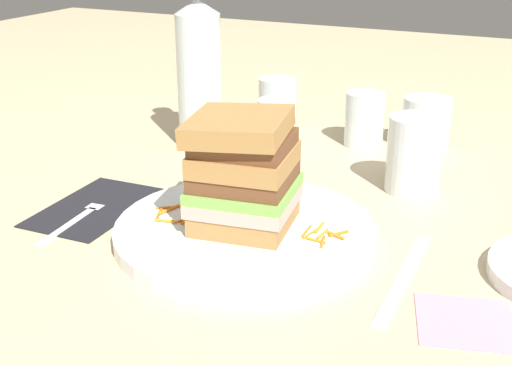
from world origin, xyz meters
TOP-DOWN VIEW (x-y plane):
  - ground_plane at (0.00, 0.00)m, footprint 3.00×3.00m
  - main_plate at (-0.02, 0.01)m, footprint 0.30×0.30m
  - sandwich at (-0.02, 0.01)m, footprint 0.13×0.12m
  - carrot_shred_0 at (-0.12, -0.01)m, footprint 0.01×0.03m
  - carrot_shred_1 at (-0.09, -0.01)m, footprint 0.00×0.03m
  - carrot_shred_2 at (-0.09, 0.00)m, footprint 0.02×0.01m
  - carrot_shred_3 at (-0.12, 0.01)m, footprint 0.03×0.02m
  - carrot_shred_4 at (-0.09, -0.02)m, footprint 0.01×0.02m
  - carrot_shred_5 at (-0.12, -0.00)m, footprint 0.01×0.03m
  - carrot_shred_6 at (-0.10, -0.03)m, footprint 0.03×0.01m
  - carrot_shred_7 at (-0.09, 0.01)m, footprint 0.01×0.03m
  - carrot_shred_8 at (0.07, -0.00)m, footprint 0.02×0.00m
  - carrot_shred_9 at (0.07, 0.02)m, footprint 0.01×0.03m
  - carrot_shred_10 at (0.05, 0.02)m, footprint 0.00×0.03m
  - carrot_shred_11 at (0.09, 0.03)m, footprint 0.02×0.02m
  - carrot_shred_12 at (0.08, 0.00)m, footprint 0.01×0.03m
  - carrot_shred_13 at (0.08, 0.02)m, footprint 0.02×0.01m
  - carrot_shred_14 at (0.06, 0.03)m, footprint 0.00×0.03m
  - carrot_shred_15 at (0.06, 0.01)m, footprint 0.01×0.03m
  - napkin_dark at (-0.23, -0.00)m, footprint 0.11×0.18m
  - fork at (-0.23, -0.03)m, footprint 0.03×0.17m
  - knife at (0.17, -0.01)m, footprint 0.02×0.20m
  - juice_glass at (0.12, 0.23)m, footprint 0.07×0.07m
  - water_bottle at (-0.23, 0.27)m, footprint 0.07×0.07m
  - empty_tumbler_0 at (-0.12, 0.33)m, footprint 0.06×0.06m
  - empty_tumbler_1 at (0.10, 0.41)m, footprint 0.07×0.07m
  - empty_tumbler_2 at (0.01, 0.38)m, footprint 0.06×0.06m
  - empty_tumbler_3 at (-0.16, 0.41)m, footprint 0.07×0.07m
  - napkin_pink at (0.24, -0.06)m, footprint 0.11×0.11m

SIDE VIEW (x-z plane):
  - ground_plane at x=0.00m, z-range 0.00..0.00m
  - napkin_pink at x=0.24m, z-range 0.00..0.00m
  - napkin_dark at x=-0.23m, z-range 0.00..0.00m
  - knife at x=0.17m, z-range 0.00..0.00m
  - fork at x=-0.23m, z-range 0.00..0.01m
  - main_plate at x=-0.02m, z-range 0.00..0.02m
  - carrot_shred_15 at x=0.06m, z-range 0.02..0.02m
  - carrot_shred_10 at x=0.05m, z-range 0.02..0.02m
  - carrot_shred_3 at x=-0.12m, z-range 0.02..0.02m
  - carrot_shred_1 at x=-0.09m, z-range 0.02..0.02m
  - carrot_shred_8 at x=0.07m, z-range 0.02..0.02m
  - carrot_shred_9 at x=0.07m, z-range 0.02..0.02m
  - carrot_shred_0 at x=-0.12m, z-range 0.02..0.02m
  - carrot_shred_12 at x=0.08m, z-range 0.02..0.02m
  - carrot_shred_11 at x=0.09m, z-range 0.02..0.02m
  - carrot_shred_6 at x=-0.10m, z-range 0.02..0.02m
  - carrot_shred_14 at x=0.06m, z-range 0.02..0.02m
  - carrot_shred_5 at x=-0.12m, z-range 0.02..0.02m
  - carrot_shred_4 at x=-0.09m, z-range 0.02..0.02m
  - carrot_shred_13 at x=0.08m, z-range 0.02..0.02m
  - carrot_shred_7 at x=-0.09m, z-range 0.02..0.02m
  - carrot_shred_2 at x=-0.09m, z-range 0.02..0.02m
  - empty_tumbler_0 at x=-0.12m, z-range 0.00..0.07m
  - empty_tumbler_1 at x=0.10m, z-range 0.00..0.08m
  - empty_tumbler_3 at x=-0.16m, z-range 0.00..0.09m
  - empty_tumbler_2 at x=0.01m, z-range 0.00..0.09m
  - juice_glass at x=0.12m, z-range -0.01..0.10m
  - sandwich at x=-0.02m, z-range 0.01..0.15m
  - water_bottle at x=-0.23m, z-range -0.01..0.25m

